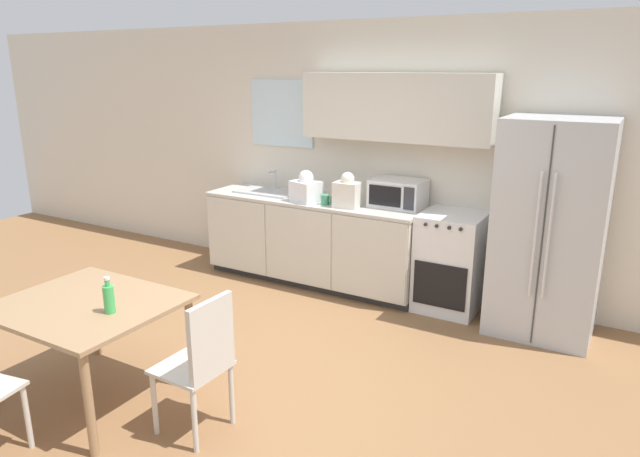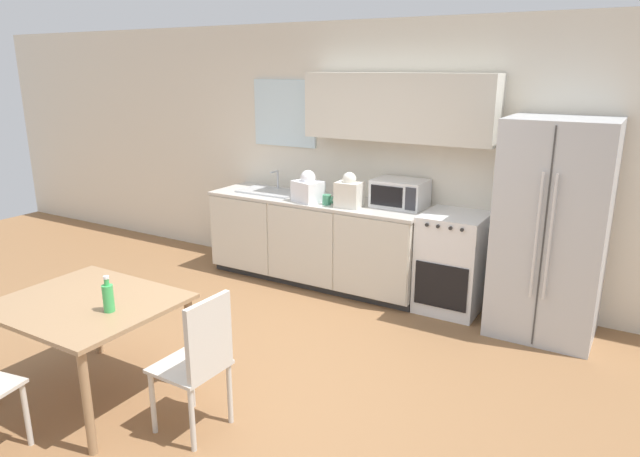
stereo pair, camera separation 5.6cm
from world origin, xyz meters
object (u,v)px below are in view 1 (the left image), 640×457
Objects in this scene: oven_range at (451,262)px; drink_bottle at (109,298)px; refrigerator at (550,229)px; microwave at (398,193)px; dining_chair_side at (202,357)px; dining_table at (87,314)px; coffee_mug at (326,200)px.

drink_bottle reaches higher than oven_range.
oven_range is 0.50× the size of refrigerator.
microwave is at bearing 174.27° from refrigerator.
microwave is 0.55× the size of dining_chair_side.
refrigerator is 3.08m from dining_chair_side.
dining_table is 4.69× the size of drink_bottle.
oven_range reaches higher than dining_table.
oven_range reaches higher than dining_chair_side.
dining_chair_side is (-0.71, -2.68, 0.07)m from oven_range.
refrigerator is (0.85, -0.06, 0.46)m from oven_range.
drink_bottle is at bearing -93.18° from coffee_mug.
refrigerator is 7.63× the size of drink_bottle.
refrigerator reaches higher than drink_bottle.
drink_bottle is (-0.14, -2.58, -0.15)m from coffee_mug.
oven_range is 1.01× the size of dining_chair_side.
coffee_mug is at bearing -175.99° from refrigerator.
dining_chair_side is 3.82× the size of drink_bottle.
coffee_mug is at bearing -170.54° from oven_range.
dining_chair_side reaches higher than dining_table.
drink_bottle reaches higher than dining_table.
coffee_mug is (-2.09, -0.15, 0.04)m from refrigerator.
dining_table is 0.33m from drink_bottle.
dining_chair_side is (-1.56, -2.62, -0.39)m from refrigerator.
coffee_mug is at bearing 80.68° from dining_table.
drink_bottle reaches higher than dining_chair_side.
coffee_mug is 2.58m from drink_bottle.
dining_chair_side is at bearing -92.51° from microwave.
refrigerator is 1.63× the size of dining_table.
dining_table is at bearing 173.82° from drink_bottle.
coffee_mug is 2.60m from dining_table.
oven_range is 3.22m from dining_table.
drink_bottle is (0.27, -0.03, 0.19)m from dining_table.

